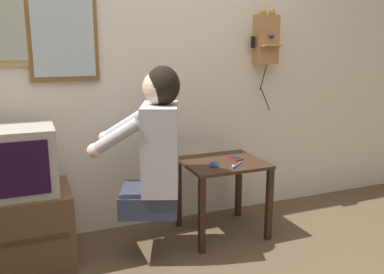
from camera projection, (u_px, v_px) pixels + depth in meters
name	position (u px, v px, depth m)	size (l,w,h in m)	color
wall_back	(136.00, 58.00, 2.93)	(6.80, 0.05, 2.55)	silver
side_table	(222.00, 175.00, 2.94)	(0.57, 0.50, 0.55)	#382316
person	(155.00, 145.00, 2.55)	(0.63, 0.56, 0.93)	#2D3347
tv_stand	(11.00, 230.00, 2.52)	(0.73, 0.49, 0.48)	brown
television	(9.00, 162.00, 2.41)	(0.54, 0.37, 0.41)	#ADA89E
wall_phone_antique	(266.00, 39.00, 3.20)	(0.22, 0.18, 0.80)	#AD7A47
wall_mirror	(63.00, 30.00, 2.67)	(0.45, 0.03, 0.67)	brown
cell_phone_held	(214.00, 164.00, 2.83)	(0.10, 0.14, 0.01)	navy
cell_phone_spare	(235.00, 158.00, 2.98)	(0.08, 0.13, 0.01)	maroon
toothbrush	(236.00, 165.00, 2.80)	(0.13, 0.12, 0.02)	#338CD8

